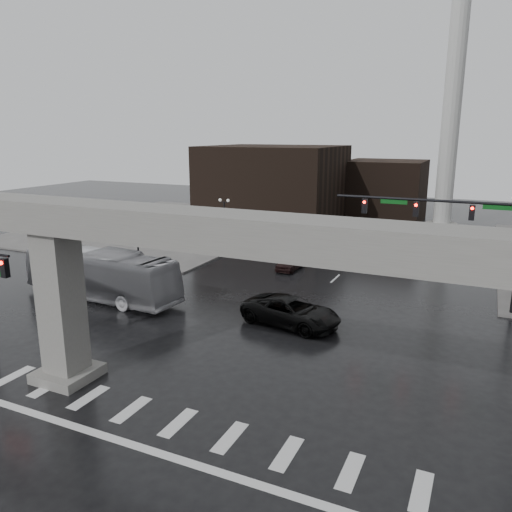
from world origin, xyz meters
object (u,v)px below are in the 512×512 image
at_px(far_car, 290,262).
at_px(signal_mast_arm, 457,223).
at_px(pickup_truck, 291,311).
at_px(city_bus, 101,274).

bearing_deg(far_car, signal_mast_arm, -17.68).
height_order(signal_mast_arm, pickup_truck, signal_mast_arm).
bearing_deg(city_bus, far_car, -31.39).
xyz_separation_m(signal_mast_arm, pickup_truck, (-8.68, -7.76, -4.96)).
height_order(pickup_truck, far_car, pickup_truck).
relative_size(city_bus, far_car, 3.24).
bearing_deg(signal_mast_arm, city_bus, -159.43).
distance_m(pickup_truck, far_car, 12.93).
xyz_separation_m(city_bus, far_car, (9.56, 12.89, -1.10)).
bearing_deg(city_bus, signal_mast_arm, -64.26).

